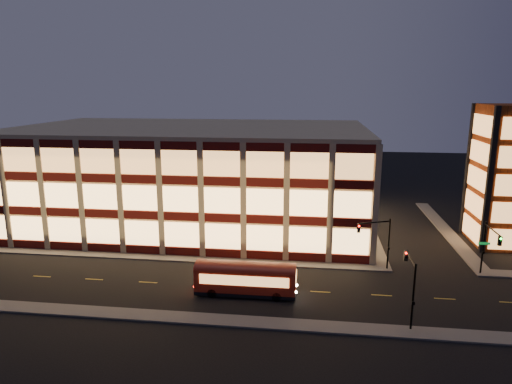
# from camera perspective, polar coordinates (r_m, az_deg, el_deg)

# --- Properties ---
(ground) EXTENTS (200.00, 200.00, 0.00)m
(ground) POSITION_cam_1_polar(r_m,az_deg,el_deg) (54.88, -9.16, -8.65)
(ground) COLOR black
(ground) RESTS_ON ground
(sidewalk_office_south) EXTENTS (54.00, 2.00, 0.15)m
(sidewalk_office_south) POSITION_cam_1_polar(r_m,az_deg,el_deg) (56.62, -11.82, -8.00)
(sidewalk_office_south) COLOR #514F4C
(sidewalk_office_south) RESTS_ON ground
(sidewalk_office_east) EXTENTS (2.00, 30.00, 0.15)m
(sidewalk_office_east) POSITION_cam_1_polar(r_m,az_deg,el_deg) (69.25, 13.70, -4.20)
(sidewalk_office_east) COLOR #514F4C
(sidewalk_office_east) RESTS_ON ground
(sidewalk_tower_west) EXTENTS (2.00, 30.00, 0.15)m
(sidewalk_tower_west) POSITION_cam_1_polar(r_m,az_deg,el_deg) (71.36, 22.53, -4.33)
(sidewalk_tower_west) COLOR #514F4C
(sidewalk_tower_west) RESTS_ON ground
(sidewalk_near) EXTENTS (100.00, 2.00, 0.15)m
(sidewalk_near) POSITION_cam_1_polar(r_m,az_deg,el_deg) (43.68, -14.11, -14.68)
(sidewalk_near) COLOR #514F4C
(sidewalk_near) RESTS_ON ground
(office_building) EXTENTS (50.45, 30.45, 14.50)m
(office_building) POSITION_cam_1_polar(r_m,az_deg,el_deg) (69.33, -7.76, 2.19)
(office_building) COLOR tan
(office_building) RESTS_ON ground
(stair_tower) EXTENTS (8.60, 8.60, 18.00)m
(stair_tower) POSITION_cam_1_polar(r_m,az_deg,el_deg) (66.63, 29.23, 1.73)
(stair_tower) COLOR #8C3814
(stair_tower) RESTS_ON ground
(traffic_signal_far) EXTENTS (3.79, 1.87, 6.00)m
(traffic_signal_far) POSITION_cam_1_polar(r_m,az_deg,el_deg) (52.09, 15.00, -5.32)
(traffic_signal_far) COLOR black
(traffic_signal_far) RESTS_ON ground
(traffic_signal_right) EXTENTS (1.20, 4.37, 6.00)m
(traffic_signal_right) POSITION_cam_1_polar(r_m,az_deg,el_deg) (54.03, 27.12, -5.69)
(traffic_signal_right) COLOR black
(traffic_signal_right) RESTS_ON ground
(traffic_signal_near) EXTENTS (0.32, 4.45, 6.00)m
(traffic_signal_near) POSITION_cam_1_polar(r_m,az_deg,el_deg) (41.88, 18.76, -10.12)
(traffic_signal_near) COLOR black
(traffic_signal_near) RESTS_ON ground
(trolley_bus) EXTENTS (9.89, 2.63, 3.35)m
(trolley_bus) POSITION_cam_1_polar(r_m,az_deg,el_deg) (45.63, -1.31, -10.55)
(trolley_bus) COLOR #981808
(trolley_bus) RESTS_ON ground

